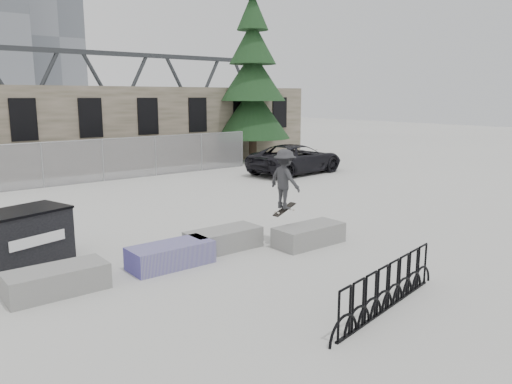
% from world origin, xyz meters
% --- Properties ---
extents(ground, '(120.00, 120.00, 0.00)m').
position_xyz_m(ground, '(0.00, 0.00, 0.00)').
color(ground, beige).
rests_on(ground, ground).
extents(stone_wall, '(36.00, 2.58, 4.50)m').
position_xyz_m(stone_wall, '(0.00, 16.24, 2.26)').
color(stone_wall, '#625A48').
rests_on(stone_wall, ground).
extents(chainlink_fence, '(22.06, 0.06, 2.02)m').
position_xyz_m(chainlink_fence, '(-0.00, 12.50, 1.04)').
color(chainlink_fence, gray).
rests_on(chainlink_fence, ground).
extents(planter_far_left, '(2.00, 0.90, 0.54)m').
position_xyz_m(planter_far_left, '(-3.34, -0.18, 0.29)').
color(planter_far_left, gray).
rests_on(planter_far_left, ground).
extents(planter_center_left, '(2.00, 0.90, 0.54)m').
position_xyz_m(planter_center_left, '(-0.69, -0.17, 0.29)').
color(planter_center_left, '#393092').
rests_on(planter_center_left, ground).
extents(planter_center_right, '(2.00, 0.90, 0.54)m').
position_xyz_m(planter_center_right, '(1.06, 0.13, 0.29)').
color(planter_center_right, gray).
rests_on(planter_center_right, ground).
extents(planter_offset, '(2.00, 0.90, 0.54)m').
position_xyz_m(planter_offset, '(3.13, -0.97, 0.29)').
color(planter_offset, gray).
rests_on(planter_offset, ground).
extents(dumpster, '(2.31, 1.76, 1.34)m').
position_xyz_m(dumpster, '(-3.37, 2.16, 0.68)').
color(dumpster, black).
rests_on(dumpster, ground).
extents(bike_rack, '(3.98, 0.79, 0.90)m').
position_xyz_m(bike_rack, '(1.31, -4.93, 0.44)').
color(bike_rack, black).
rests_on(bike_rack, ground).
extents(spruce_tree, '(4.67, 4.67, 11.50)m').
position_xyz_m(spruce_tree, '(13.21, 14.32, 4.73)').
color(spruce_tree, '#38281E').
rests_on(spruce_tree, ground).
extents(truss_bridge, '(70.00, 3.00, 9.80)m').
position_xyz_m(truss_bridge, '(10.00, 55.00, 4.13)').
color(truss_bridge, '#2D3033').
rests_on(truss_bridge, ground).
extents(suv, '(5.74, 3.08, 1.53)m').
position_xyz_m(suv, '(11.61, 8.62, 0.77)').
color(suv, black).
rests_on(suv, ground).
extents(skateboarder, '(0.79, 1.07, 1.79)m').
position_xyz_m(skateboarder, '(2.73, -0.40, 1.78)').
color(skateboarder, '#2D2E31').
rests_on(skateboarder, ground).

